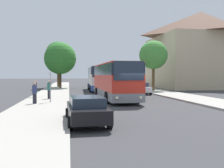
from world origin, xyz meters
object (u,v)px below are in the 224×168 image
at_px(pedestrian_waiting_far, 35,89).
at_px(parked_car_left_curb, 87,109).
at_px(bus_stop_sign, 50,84).
at_px(pedestrian_walking_back, 49,89).
at_px(pedestrian_waiting_near, 35,93).
at_px(tree_left_far, 58,54).
at_px(bus_front, 114,81).
at_px(tree_right_near, 153,55).
at_px(parked_car_right_far, 123,85).
at_px(parked_car_right_near, 141,88).
at_px(bus_middle, 98,78).
at_px(tree_left_near, 60,58).

bearing_deg(pedestrian_waiting_far, parked_car_left_curb, 52.69).
height_order(bus_stop_sign, pedestrian_walking_back, bus_stop_sign).
bearing_deg(pedestrian_waiting_far, pedestrian_waiting_near, 43.16).
xyz_separation_m(parked_car_left_curb, tree_left_far, (-2.82, 37.49, 5.59)).
distance_m(pedestrian_waiting_near, pedestrian_waiting_far, 6.00).
height_order(bus_front, tree_right_near, tree_right_near).
bearing_deg(parked_car_right_far, parked_car_right_near, 88.28).
relative_size(pedestrian_waiting_far, pedestrian_walking_back, 0.96).
height_order(bus_front, tree_left_far, tree_left_far).
bearing_deg(pedestrian_waiting_near, bus_middle, -34.85).
distance_m(bus_front, pedestrian_waiting_far, 8.00).
distance_m(pedestrian_waiting_far, tree_left_near, 19.07).
bearing_deg(parked_car_left_curb, tree_left_far, 91.84).
height_order(bus_stop_sign, tree_right_near, tree_right_near).
xyz_separation_m(bus_stop_sign, tree_right_near, (13.51, 14.24, 3.57)).
bearing_deg(parked_car_right_near, pedestrian_waiting_near, 45.08).
distance_m(bus_middle, tree_left_far, 13.40).
height_order(parked_car_left_curb, pedestrian_waiting_near, pedestrian_waiting_near).
bearing_deg(parked_car_right_far, parked_car_left_curb, 75.67).
xyz_separation_m(parked_car_right_near, pedestrian_walking_back, (-10.51, -6.10, 0.27)).
relative_size(parked_car_right_near, pedestrian_waiting_far, 2.46).
bearing_deg(bus_middle, parked_car_right_near, -59.30).
distance_m(pedestrian_walking_back, tree_left_near, 20.83).
bearing_deg(parked_car_right_far, pedestrian_waiting_far, 54.34).
bearing_deg(parked_car_left_curb, bus_middle, 80.06).
height_order(bus_front, pedestrian_waiting_far, bus_front).
bearing_deg(bus_front, parked_car_left_curb, -106.76).
distance_m(bus_middle, parked_car_right_far, 7.03).
relative_size(bus_middle, parked_car_right_near, 2.88).
xyz_separation_m(bus_front, pedestrian_walking_back, (-6.15, 0.22, -0.81)).
bearing_deg(parked_car_left_curb, parked_car_right_near, 64.55).
relative_size(bus_middle, pedestrian_waiting_far, 7.09).
height_order(bus_middle, pedestrian_waiting_far, bus_middle).
xyz_separation_m(parked_car_right_far, pedestrian_walking_back, (-11.03, -19.03, 0.30)).
relative_size(pedestrian_waiting_near, pedestrian_waiting_far, 0.98).
relative_size(parked_car_left_curb, pedestrian_waiting_far, 2.74).
bearing_deg(parked_car_left_curb, bus_front, 71.56).
distance_m(parked_car_right_far, pedestrian_walking_back, 21.99).
bearing_deg(pedestrian_walking_back, tree_right_near, -109.27).
relative_size(parked_car_left_curb, tree_left_near, 0.59).
relative_size(parked_car_right_far, pedestrian_waiting_near, 2.47).
bearing_deg(pedestrian_waiting_far, parked_car_right_far, -179.84).
bearing_deg(tree_left_far, parked_car_left_curb, -85.70).
distance_m(tree_left_near, tree_left_far, 4.84).
bearing_deg(pedestrian_waiting_far, bus_front, 110.90).
bearing_deg(tree_right_near, bus_stop_sign, -133.49).
height_order(tree_left_near, tree_left_far, tree_left_far).
relative_size(bus_middle, pedestrian_waiting_near, 7.20).
distance_m(bus_middle, pedestrian_waiting_far, 14.44).
xyz_separation_m(bus_middle, tree_right_near, (7.67, -2.94, 3.34)).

